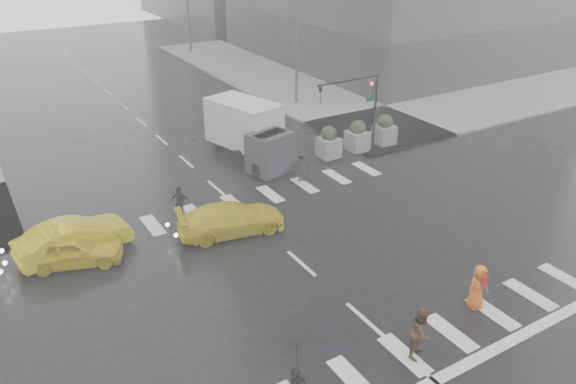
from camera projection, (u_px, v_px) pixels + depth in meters
ground at (301, 263)px, 22.09m from camera, size 120.00×120.00×0.00m
sidewalk_ne at (390, 88)px, 44.57m from camera, size 35.00×35.00×0.15m
road_markings at (301, 263)px, 22.09m from camera, size 18.00×48.00×0.01m
traffic_signal_pole at (362, 99)px, 31.02m from camera, size 4.45×0.42×4.50m
street_lamp_near at (295, 35)px, 38.80m from camera, size 2.15×0.22×9.00m
street_lamp_far at (186, 2)px, 54.16m from camera, size 2.15×0.22×9.00m
planter_west at (329, 143)px, 31.21m from camera, size 1.10×1.10×1.80m
planter_mid at (357, 136)px, 32.14m from camera, size 1.10×1.10×1.80m
planter_east at (384, 130)px, 33.07m from camera, size 1.10×1.10×1.80m
pedestrian_black at (297, 365)px, 14.76m from camera, size 1.01×1.02×2.43m
pedestrian_brown at (422, 332)px, 17.11m from camera, size 1.07×0.98×1.77m
pedestrian_orange at (478, 287)px, 19.27m from camera, size 0.87×0.62×1.67m
pedestrian_far_a at (180, 202)px, 25.25m from camera, size 1.03×0.91×1.51m
pedestrian_far_b at (301, 165)px, 28.69m from camera, size 1.20×0.81×1.71m
taxi_front at (72, 250)px, 21.79m from camera, size 4.11×2.71×1.30m
taxi_mid at (74, 238)px, 22.39m from camera, size 4.66×2.19×1.48m
taxi_rear at (231, 219)px, 23.99m from camera, size 4.34×2.56×1.34m
box_truck at (251, 131)px, 30.88m from camera, size 2.23×5.95×3.16m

